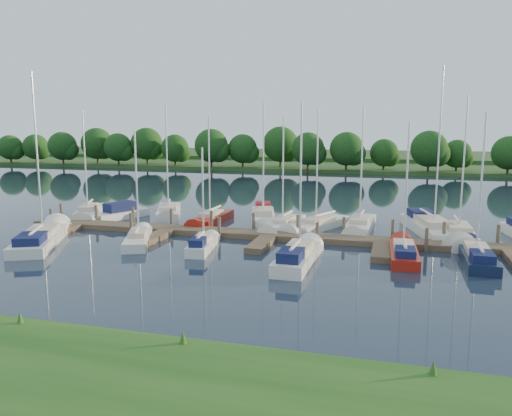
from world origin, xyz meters
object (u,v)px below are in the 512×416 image
(sailboat_s_2, at_px, (203,245))
(sailboat_n_5, at_px, (283,226))
(sailboat_n_0, at_px, (89,213))
(motorboat, at_px, (119,215))
(dock, at_px, (269,237))

(sailboat_s_2, bearing_deg, sailboat_n_5, 56.93)
(sailboat_n_0, distance_m, sailboat_n_5, 18.43)
(sailboat_n_0, relative_size, motorboat, 1.66)
(sailboat_n_5, bearing_deg, motorboat, 4.33)
(sailboat_n_0, xyz_separation_m, sailboat_s_2, (14.74, -8.93, 0.05))
(motorboat, bearing_deg, sailboat_n_5, -158.09)
(motorboat, height_order, sailboat_n_5, sailboat_n_5)
(sailboat_n_5, bearing_deg, sailboat_n_0, 3.92)
(dock, height_order, motorboat, motorboat)
(dock, bearing_deg, sailboat_s_2, -130.93)
(dock, xyz_separation_m, motorboat, (-15.01, 4.63, 0.17))
(sailboat_n_0, relative_size, sailboat_n_5, 1.06)
(sailboat_n_0, bearing_deg, motorboat, 151.48)
(dock, xyz_separation_m, sailboat_n_5, (0.14, 4.21, 0.07))
(dock, height_order, sailboat_n_5, sailboat_n_5)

